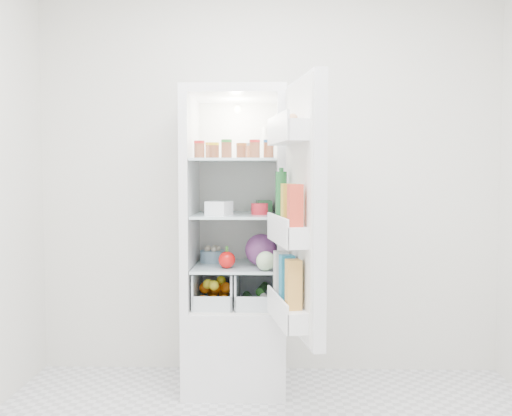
{
  "coord_description": "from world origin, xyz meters",
  "views": [
    {
      "loc": [
        0.01,
        -2.24,
        1.3
      ],
      "look_at": [
        -0.07,
        0.95,
        1.11
      ],
      "focal_mm": 40.0,
      "sensor_mm": 36.0,
      "label": 1
    }
  ],
  "objects_px": {
    "refrigerator": "(236,276)",
    "mushroom_bowl": "(212,256)",
    "red_cabbage": "(261,250)",
    "fridge_door": "(299,215)"
  },
  "relations": [
    {
      "from": "refrigerator",
      "to": "red_cabbage",
      "type": "height_order",
      "value": "refrigerator"
    },
    {
      "from": "mushroom_bowl",
      "to": "fridge_door",
      "type": "height_order",
      "value": "fridge_door"
    },
    {
      "from": "refrigerator",
      "to": "red_cabbage",
      "type": "distance_m",
      "value": 0.25
    },
    {
      "from": "red_cabbage",
      "to": "fridge_door",
      "type": "height_order",
      "value": "fridge_door"
    },
    {
      "from": "refrigerator",
      "to": "mushroom_bowl",
      "type": "height_order",
      "value": "refrigerator"
    },
    {
      "from": "mushroom_bowl",
      "to": "fridge_door",
      "type": "distance_m",
      "value": 0.9
    },
    {
      "from": "red_cabbage",
      "to": "mushroom_bowl",
      "type": "bearing_deg",
      "value": 156.36
    },
    {
      "from": "refrigerator",
      "to": "mushroom_bowl",
      "type": "bearing_deg",
      "value": 164.79
    },
    {
      "from": "mushroom_bowl",
      "to": "fridge_door",
      "type": "relative_size",
      "value": 0.12
    },
    {
      "from": "refrigerator",
      "to": "mushroom_bowl",
      "type": "distance_m",
      "value": 0.2
    }
  ]
}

